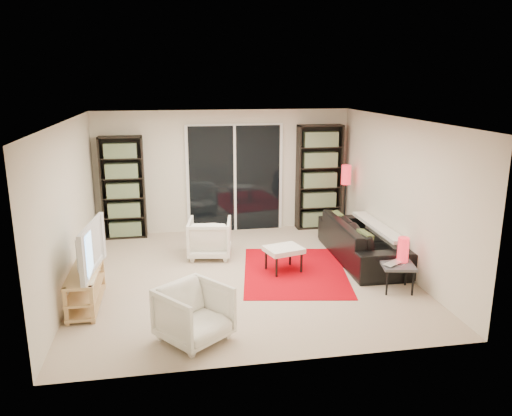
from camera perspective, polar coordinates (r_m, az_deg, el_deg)
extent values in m
plane|color=#C0A891|center=(7.85, -1.43, -7.71)|extent=(5.00, 5.00, 0.00)
cube|color=beige|center=(9.91, -3.63, 4.20)|extent=(5.00, 0.02, 2.40)
cube|color=beige|center=(5.13, 2.67, -5.70)|extent=(5.00, 0.02, 2.40)
cube|color=beige|center=(7.54, -20.62, 0.00)|extent=(0.02, 5.00, 2.40)
cube|color=beige|center=(8.22, 16.03, 1.51)|extent=(0.02, 5.00, 2.40)
cube|color=white|center=(7.29, -1.55, 10.03)|extent=(5.00, 5.00, 0.02)
cube|color=white|center=(9.93, -2.45, 3.36)|extent=(1.92, 0.06, 2.16)
cube|color=black|center=(9.90, -2.42, 3.32)|extent=(1.80, 0.02, 2.10)
cube|color=white|center=(9.89, -2.42, 3.31)|extent=(0.05, 0.02, 2.10)
cube|color=black|center=(9.78, -14.94, 2.25)|extent=(0.80, 0.30, 1.95)
cube|color=#9E9244|center=(9.76, -14.95, 2.23)|extent=(0.70, 0.22, 1.85)
cube|color=black|center=(10.16, 7.21, 3.52)|extent=(0.90, 0.30, 2.10)
cube|color=#9E9244|center=(10.15, 7.24, 3.50)|extent=(0.80, 0.22, 2.00)
cube|color=tan|center=(7.06, -19.04, -6.96)|extent=(0.37, 1.16, 0.04)
cube|color=tan|center=(7.15, -18.88, -8.68)|extent=(0.37, 1.16, 0.03)
cube|color=tan|center=(7.22, -18.76, -10.07)|extent=(0.37, 1.16, 0.04)
cube|color=tan|center=(6.69, -20.91, -10.50)|extent=(0.05, 0.05, 0.50)
cube|color=tan|center=(7.67, -19.45, -7.13)|extent=(0.05, 0.05, 0.50)
cube|color=tan|center=(6.63, -18.22, -10.47)|extent=(0.05, 0.05, 0.50)
cube|color=tan|center=(7.62, -17.12, -7.07)|extent=(0.05, 0.05, 0.50)
imported|color=black|center=(6.94, -19.11, -4.29)|extent=(0.27, 1.15, 0.65)
cube|color=#BE000B|center=(8.01, 4.45, -7.23)|extent=(1.93, 2.39, 0.01)
imported|color=black|center=(8.63, 12.02, -3.60)|extent=(0.94, 2.30, 0.67)
imported|color=white|center=(8.59, -5.31, -3.40)|extent=(0.82, 0.84, 0.67)
imported|color=white|center=(5.95, -7.08, -11.90)|extent=(1.01, 1.01, 0.67)
cube|color=white|center=(7.91, 3.19, -4.78)|extent=(0.65, 0.58, 0.08)
cylinder|color=black|center=(7.73, 2.36, -6.82)|extent=(0.04, 0.04, 0.32)
cylinder|color=black|center=(8.03, 1.15, -5.97)|extent=(0.04, 0.04, 0.32)
cylinder|color=black|center=(7.93, 5.21, -6.29)|extent=(0.04, 0.04, 0.32)
cylinder|color=black|center=(8.22, 3.92, -5.50)|extent=(0.04, 0.04, 0.32)
cube|color=#46464B|center=(7.48, 15.89, -6.32)|extent=(0.53, 0.53, 0.04)
cylinder|color=black|center=(7.34, 14.75, -8.23)|extent=(0.03, 0.03, 0.38)
cylinder|color=black|center=(7.67, 14.13, -7.20)|extent=(0.03, 0.03, 0.38)
cylinder|color=black|center=(7.43, 17.50, -8.15)|extent=(0.03, 0.03, 0.38)
cylinder|color=black|center=(7.76, 16.77, -7.13)|extent=(0.03, 0.03, 0.38)
imported|color=silver|center=(7.42, 15.77, -6.22)|extent=(0.41, 0.37, 0.03)
cylinder|color=red|center=(7.54, 16.46, -4.58)|extent=(0.16, 0.16, 0.36)
cylinder|color=black|center=(10.05, 9.97, -2.81)|extent=(0.21, 0.21, 0.03)
cylinder|color=black|center=(9.91, 10.09, -0.04)|extent=(0.03, 0.03, 1.03)
cylinder|color=red|center=(9.77, 10.27, 3.76)|extent=(0.19, 0.19, 0.37)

